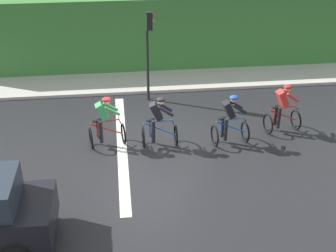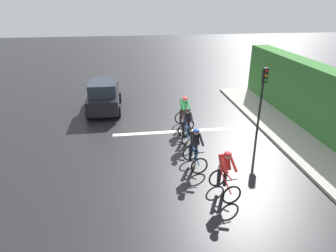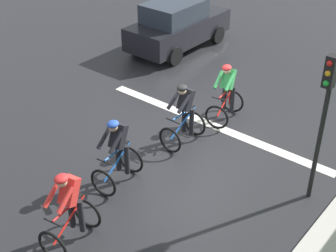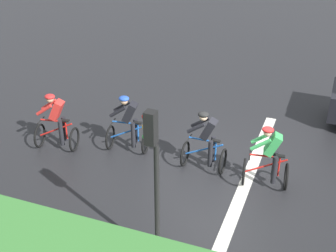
{
  "view_description": "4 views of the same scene",
  "coord_description": "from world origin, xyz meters",
  "views": [
    {
      "loc": [
        12.73,
        -0.79,
        7.59
      ],
      "look_at": [
        0.17,
        0.68,
        0.71
      ],
      "focal_mm": 50.07,
      "sensor_mm": 36.0,
      "label": 1
    },
    {
      "loc": [
        2.66,
        12.62,
        6.2
      ],
      "look_at": [
        1.0,
        0.67,
        0.95
      ],
      "focal_mm": 32.15,
      "sensor_mm": 36.0,
      "label": 2
    },
    {
      "loc": [
        -6.12,
        8.66,
        6.88
      ],
      "look_at": [
        0.18,
        0.91,
        0.7
      ],
      "focal_mm": 51.94,
      "sensor_mm": 36.0,
      "label": 3
    },
    {
      "loc": [
        -9.86,
        -2.36,
        7.05
      ],
      "look_at": [
        0.59,
        1.6,
        0.78
      ],
      "focal_mm": 50.76,
      "sensor_mm": 36.0,
      "label": 4
    }
  ],
  "objects": [
    {
      "name": "road_marking_stop_line",
      "position": [
        0.0,
        -0.76,
        0.0
      ],
      "size": [
        7.0,
        0.3,
        0.01
      ],
      "primitive_type": "cube",
      "color": "silver",
      "rests_on": "ground"
    },
    {
      "name": "traffic_light_near_crossing",
      "position": [
        -3.31,
        0.4,
        2.22
      ],
      "size": [
        0.21,
        0.31,
        3.34
      ],
      "color": "black",
      "rests_on": "ground"
    },
    {
      "name": "cyclist_lead",
      "position": [
        -0.36,
        4.49,
        0.8
      ],
      "size": [
        0.85,
        1.18,
        1.66
      ],
      "color": "black",
      "rests_on": "ground"
    },
    {
      "name": "cyclist_second",
      "position": [
        0.23,
        2.6,
        0.8
      ],
      "size": [
        0.81,
        1.16,
        1.66
      ],
      "color": "black",
      "rests_on": "ground"
    },
    {
      "name": "cyclist_fourth",
      "position": [
        -0.08,
        -1.24,
        0.8
      ],
      "size": [
        0.84,
        1.17,
        1.66
      ],
      "color": "black",
      "rests_on": "ground"
    },
    {
      "name": "ground_plane",
      "position": [
        0.0,
        0.0,
        0.0
      ],
      "size": [
        80.0,
        80.0,
        0.0
      ],
      "primitive_type": "plane",
      "color": "black"
    },
    {
      "name": "car_black",
      "position": [
        4.05,
        -4.38,
        0.87
      ],
      "size": [
        1.89,
        4.1,
        1.76
      ],
      "color": "black",
      "rests_on": "ground"
    },
    {
      "name": "cyclist_mid",
      "position": [
        0.1,
        0.38,
        0.8
      ],
      "size": [
        0.68,
        1.08,
        1.66
      ],
      "color": "black",
      "rests_on": "ground"
    }
  ]
}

